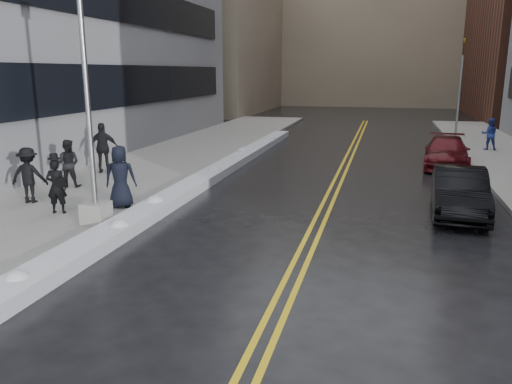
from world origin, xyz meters
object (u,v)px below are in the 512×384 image
Objects in this scene: traffic_signal at (460,85)px; pedestrian_c at (120,177)px; pedestrian_east at (490,134)px; car_black at (459,192)px; car_maroon at (447,152)px; pedestrian_e at (29,175)px; lamppost at (90,137)px; pedestrian_b at (68,163)px; pedestrian_d at (103,148)px; pedestrian_fedora at (57,186)px.

traffic_signal is 23.66m from pedestrian_c.
pedestrian_c reaches higher than pedestrian_east.
car_maroon is at bearing 89.74° from car_black.
traffic_signal reaches higher than pedestrian_e.
lamppost reaches higher than pedestrian_b.
pedestrian_c is 20.08m from pedestrian_east.
pedestrian_e is at bearing -14.53° from pedestrian_c.
pedestrian_e is 1.05× the size of pedestrian_east.
pedestrian_east is (16.42, 10.62, -0.19)m from pedestrian_d.
pedestrian_e is (0.29, -4.85, -0.14)m from pedestrian_d.
car_black is (9.94, 2.25, -0.40)m from pedestrian_c.
car_black is (11.41, 3.31, -0.25)m from pedestrian_fedora.
car_black is at bearing 22.27° from lamppost.
lamppost is 4.76× the size of pedestrian_fedora.
pedestrian_east is at bearing -78.26° from traffic_signal.
pedestrian_fedora is 0.84× the size of pedestrian_c.
lamppost is 3.93m from pedestrian_e.
pedestrian_east is (14.52, 16.32, 0.03)m from pedestrian_fedora.
pedestrian_east is at bearing -170.77° from pedestrian_d.
pedestrian_fedora is at bearing 48.71° from pedestrian_east.
pedestrian_d is (-3.38, 4.65, 0.07)m from pedestrian_c.
pedestrian_fedora is 11.89m from car_black.
pedestrian_c is (-12.00, -20.26, -2.30)m from traffic_signal.
traffic_signal is at bearing 61.79° from lamppost.
lamppost is 1.27× the size of traffic_signal.
car_maroon is (10.22, 12.05, -1.86)m from lamppost.
pedestrian_d is at bearing 33.25° from pedestrian_east.
pedestrian_b is at bearing -75.55° from pedestrian_fedora.
traffic_signal is 1.30× the size of car_maroon.
pedestrian_fedora is 1.82m from pedestrian_e.
pedestrian_c reaches higher than pedestrian_e.
pedestrian_b is at bearing -129.83° from traffic_signal.
car_maroon is at bearing -153.60° from pedestrian_c.
pedestrian_b is at bearing 132.23° from lamppost.
pedestrian_fedora is 16.46m from car_maroon.
pedestrian_e is 22.35m from pedestrian_east.
lamppost reaches higher than pedestrian_c.
lamppost is at bearing 53.30° from pedestrian_east.
pedestrian_fedora is (-13.48, -21.32, -2.45)m from traffic_signal.
pedestrian_east is 0.36× the size of car_maroon.
pedestrian_east is 13.39m from car_black.
lamppost is at bearing 142.99° from pedestrian_fedora.
pedestrian_d is 1.16× the size of pedestrian_e.
car_maroon is at bearing -99.03° from traffic_signal.
pedestrian_d is at bearing -72.30° from pedestrian_c.
car_maroon is (13.80, 5.66, -0.50)m from pedestrian_d.
car_black is (13.32, -2.40, -0.47)m from pedestrian_d.
pedestrian_fedora is at bearing 84.77° from pedestrian_d.
pedestrian_fedora is 0.79× the size of pedestrian_d.
traffic_signal is 3.42× the size of pedestrian_e.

